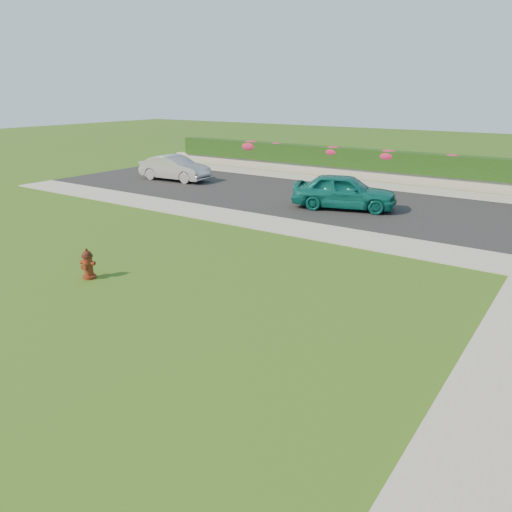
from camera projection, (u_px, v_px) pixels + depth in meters
The scene contains 14 objects.
ground at pixel (141, 328), 10.75m from camera, with size 120.00×120.00×0.00m, color black.
street_far at pixel (284, 195), 24.37m from camera, with size 26.00×8.00×0.04m, color black.
sidewalk_far at pixel (201, 212), 21.01m from camera, with size 24.00×2.00×0.04m, color gray.
sidewalk_beyond at pixel (399, 188), 26.12m from camera, with size 34.00×2.00×0.04m, color gray.
retaining_wall at pixel (409, 179), 27.20m from camera, with size 34.00×0.40×0.60m, color gray.
hedge at pixel (411, 163), 27.01m from camera, with size 32.00×0.90×1.10m, color black.
fire_hydrant at pixel (88, 264), 13.48m from camera, with size 0.44×0.42×0.84m.
sedan_teal at pixel (344, 191), 21.24m from camera, with size 1.76×4.38×1.49m, color #0C605A.
sedan_silver at pixel (175, 168), 28.01m from camera, with size 1.45×4.17×1.37m, color #9B9DA2.
flower_clump_a at pixel (251, 146), 32.54m from camera, with size 1.45×0.93×0.73m, color #C32167.
flower_clump_b at pixel (276, 147), 31.45m from camera, with size 1.05×0.68×0.53m, color #C32167.
flower_clump_c at pixel (333, 152), 29.33m from camera, with size 1.27×0.82×0.64m, color #C32167.
flower_clump_d at pixel (388, 156), 27.52m from camera, with size 1.31×0.84×0.65m, color #C32167.
flower_clump_e at pixel (452, 160), 25.67m from camera, with size 1.08×0.70×0.54m, color #C32167.
Camera 1 is at (7.57, -6.58, 4.87)m, focal length 35.00 mm.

